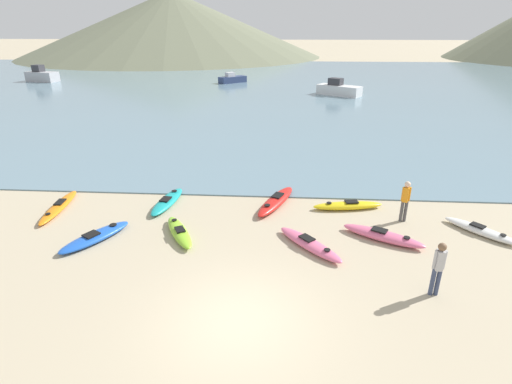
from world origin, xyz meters
name	(u,v)px	position (x,y,z in m)	size (l,w,h in m)	color
ground_plane	(239,320)	(0.00, 0.00, 0.00)	(400.00, 400.00, 0.00)	tan
bay_water	(275,86)	(0.00, 43.13, 0.03)	(160.00, 70.00, 0.06)	slate
far_hill_left	(173,24)	(-25.38, 91.86, 7.11)	(69.43, 69.43, 14.23)	#6B7056
kayak_on_sand_0	(383,236)	(4.74, 4.57, 0.17)	(2.90, 2.01, 0.39)	#E5668C
kayak_on_sand_1	(179,232)	(-2.66, 4.38, 0.16)	(1.75, 2.59, 0.36)	#8CCC2D
kayak_on_sand_2	(276,201)	(0.83, 7.37, 0.18)	(1.91, 3.39, 0.40)	red
kayak_on_sand_3	(95,237)	(-5.60, 3.85, 0.15)	(2.10, 2.82, 0.33)	blue
kayak_on_sand_4	(481,230)	(8.47, 5.28, 0.14)	(2.26, 2.43, 0.33)	white
kayak_on_sand_5	(59,207)	(-8.28, 6.28, 0.12)	(0.86, 3.46, 0.29)	orange
kayak_on_sand_6	(348,206)	(3.86, 7.14, 0.16)	(3.02, 1.07, 0.35)	yellow
kayak_on_sand_7	(167,201)	(-3.85, 7.06, 0.15)	(1.09, 2.98, 0.35)	teal
kayak_on_sand_8	(310,244)	(2.07, 3.83, 0.16)	(2.41, 2.65, 0.36)	#E5668C
person_near_foreground	(438,266)	(5.49, 1.47, 0.97)	(0.34, 0.23, 1.70)	#384260
person_near_waterline	(405,199)	(5.85, 6.15, 0.96)	(0.34, 0.29, 1.68)	#4C4C4C
moored_boat_0	(42,76)	(-31.21, 44.66, 0.80)	(4.46, 2.72, 2.12)	#B2B2B7
moored_boat_1	(232,79)	(-5.70, 45.23, 0.52)	(3.64, 3.43, 1.33)	navy
moored_boat_2	(339,89)	(6.97, 36.11, 0.68)	(4.84, 3.98, 1.76)	white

